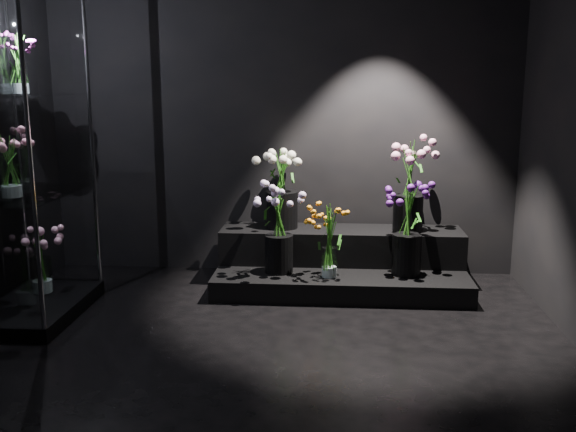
# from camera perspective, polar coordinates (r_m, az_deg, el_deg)

# --- Properties ---
(floor) EXTENTS (4.00, 4.00, 0.00)m
(floor) POSITION_cam_1_polar(r_m,az_deg,el_deg) (3.89, -3.04, -13.17)
(floor) COLOR black
(floor) RESTS_ON ground
(wall_back) EXTENTS (4.00, 0.00, 4.00)m
(wall_back) POSITION_cam_1_polar(r_m,az_deg,el_deg) (5.53, -0.56, 9.29)
(wall_back) COLOR black
(wall_back) RESTS_ON floor
(wall_front) EXTENTS (4.00, 0.00, 4.00)m
(wall_front) POSITION_cam_1_polar(r_m,az_deg,el_deg) (1.59, -12.70, 2.69)
(wall_front) COLOR black
(wall_front) RESTS_ON floor
(display_riser) EXTENTS (2.00, 0.89, 0.44)m
(display_riser) POSITION_cam_1_polar(r_m,az_deg,el_deg) (5.31, 4.72, -4.19)
(display_riser) COLOR black
(display_riser) RESTS_ON floor
(display_case) EXTENTS (0.62, 1.04, 2.28)m
(display_case) POSITION_cam_1_polar(r_m,az_deg,el_deg) (4.76, -22.44, 4.89)
(display_case) COLOR black
(display_case) RESTS_ON floor
(bouquet_orange_bells) EXTENTS (0.28, 0.28, 0.56)m
(bouquet_orange_bells) POSITION_cam_1_polar(r_m,az_deg,el_deg) (4.91, 3.72, -2.18)
(bouquet_orange_bells) COLOR white
(bouquet_orange_bells) RESTS_ON display_riser
(bouquet_lilac) EXTENTS (0.47, 0.47, 0.68)m
(bouquet_lilac) POSITION_cam_1_polar(r_m,az_deg,el_deg) (5.01, -0.82, -0.55)
(bouquet_lilac) COLOR black
(bouquet_lilac) RESTS_ON display_riser
(bouquet_purple) EXTENTS (0.36, 0.36, 0.71)m
(bouquet_purple) POSITION_cam_1_polar(r_m,az_deg,el_deg) (5.03, 10.60, -0.68)
(bouquet_purple) COLOR black
(bouquet_purple) RESTS_ON display_riser
(bouquet_cream_roses) EXTENTS (0.41, 0.41, 0.67)m
(bouquet_cream_roses) POSITION_cam_1_polar(r_m,az_deg,el_deg) (5.32, -0.58, 2.88)
(bouquet_cream_roses) COLOR black
(bouquet_cream_roses) RESTS_ON display_riser
(bouquet_pink_roses) EXTENTS (0.39, 0.39, 0.74)m
(bouquet_pink_roses) POSITION_cam_1_polar(r_m,az_deg,el_deg) (5.29, 10.71, 3.10)
(bouquet_pink_roses) COLOR black
(bouquet_pink_roses) RESTS_ON display_riser
(bouquet_case_pink) EXTENTS (0.30, 0.30, 0.45)m
(bouquet_case_pink) POSITION_cam_1_polar(r_m,az_deg,el_deg) (4.64, -23.52, 4.45)
(bouquet_case_pink) COLOR white
(bouquet_case_pink) RESTS_ON display_case
(bouquet_case_magenta) EXTENTS (0.22, 0.22, 0.40)m
(bouquet_case_magenta) POSITION_cam_1_polar(r_m,az_deg,el_deg) (4.86, -22.84, 12.39)
(bouquet_case_magenta) COLOR white
(bouquet_case_magenta) RESTS_ON display_case
(bouquet_case_base_pink) EXTENTS (0.41, 0.41, 0.50)m
(bouquet_case_base_pink) POSITION_cam_1_polar(r_m,az_deg,el_deg) (5.09, -21.15, -3.51)
(bouquet_case_base_pink) COLOR white
(bouquet_case_base_pink) RESTS_ON display_case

